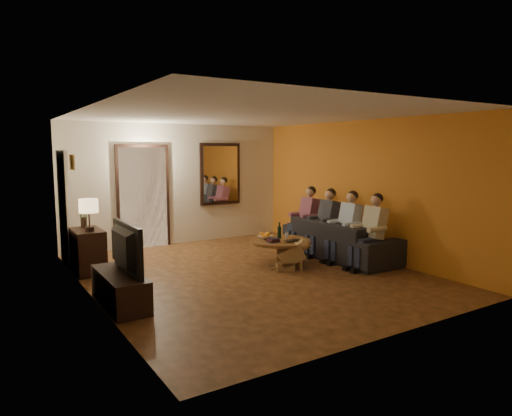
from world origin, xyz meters
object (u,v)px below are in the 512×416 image
person_d (306,221)px  coffee_table (280,252)px  tv (119,249)px  bowl (265,237)px  table_lamp (89,215)px  person_c (326,225)px  person_a (371,234)px  dog (291,254)px  sofa (340,239)px  tv_stand (120,289)px  person_b (347,229)px  laptop (294,241)px  dresser (88,251)px  wine_bottle (279,230)px

person_d → coffee_table: bearing=-147.5°
coffee_table → tv: bearing=-167.9°
coffee_table → bowl: (-0.18, 0.22, 0.26)m
table_lamp → person_d: table_lamp is taller
tv → person_c: bearing=-79.2°
table_lamp → person_a: table_lamp is taller
tv → person_c: person_c is taller
table_lamp → person_d: bearing=-3.9°
tv → dog: size_ratio=2.03×
sofa → person_a: bearing=174.5°
dog → tv_stand: bearing=-151.3°
person_a → person_b: (0.00, 0.60, 0.00)m
table_lamp → person_a: 4.73m
coffee_table → laptop: (0.10, -0.28, 0.24)m
laptop → dog: bearing=-148.9°
laptop → sofa: bearing=-2.9°
dresser → sofa: 4.54m
person_c → coffee_table: 1.25m
dog → coffee_table: size_ratio=0.51×
table_lamp → dresser: bearing=90.0°
person_d → laptop: person_d is taller
tv → person_a: (4.22, -0.39, -0.16)m
person_a → person_c: (0.00, 1.20, 0.00)m
coffee_table → person_a: bearing=-41.4°
dog → coffee_table: bearing=104.8°
wine_bottle → dog: bearing=-103.0°
tv_stand → tv: size_ratio=1.15×
table_lamp → coffee_table: bearing=-19.0°
person_d → coffee_table: 1.45m
person_b → coffee_table: 1.32m
tv_stand → tv: 0.54m
coffee_table → laptop: 0.38m
sofa → table_lamp: bearing=75.4°
person_c → dog: bearing=-155.2°
person_b → dog: bearing=179.1°
tv_stand → bowl: 3.00m
dresser → tv_stand: bearing=-90.0°
person_c → person_a: bearing=-90.0°
tv_stand → person_c: bearing=10.8°
tv → coffee_table: tv is taller
dog → laptop: 0.29m
sofa → person_b: size_ratio=2.06×
person_b → wine_bottle: size_ratio=3.87×
coffee_table → bowl: size_ratio=4.20×
person_d → dresser: bearing=173.1°
dresser → sofa: size_ratio=0.33×
table_lamp → laptop: table_lamp is taller
bowl → person_a: bearing=-42.8°
dog → person_b: bearing=23.4°
person_b → person_d: size_ratio=1.00×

